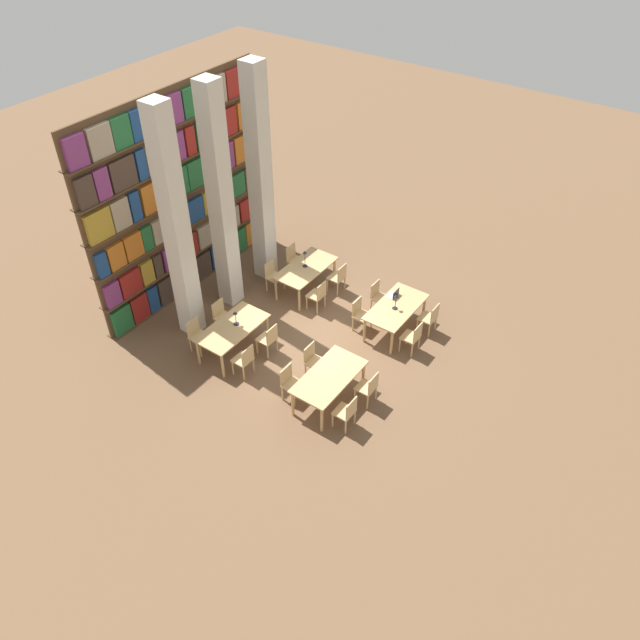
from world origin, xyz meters
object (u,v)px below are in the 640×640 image
object	(u,v)px
chair_6	(430,318)
chair_11	(222,315)
pillar_center	(221,202)
chair_0	(346,412)
chair_10	(268,338)
pillar_right	(260,179)
desk_lamp_0	(396,299)
reading_table_1	(396,309)
chair_8	(244,359)
laptop	(393,295)
chair_14	(338,277)
chair_12	(318,295)
chair_5	(360,314)
chair_13	(273,275)
chair_1	(291,382)
chair_9	(198,335)
reading_table_3	(306,270)
reading_table_2	(232,330)
chair_4	(413,337)
reading_table_0	(329,379)
desk_lamp_2	(305,256)
chair_7	(379,296)
chair_3	(314,360)
chair_15	(294,259)
chair_2	(368,387)
pillar_left	(176,229)
desk_lamp_1	(235,316)

from	to	relation	value
chair_6	chair_11	bearing A→B (deg)	124.46
pillar_center	chair_6	bearing A→B (deg)	-69.34
chair_0	chair_10	size ratio (longest dim) A/B	1.00
pillar_right	desk_lamp_0	distance (m)	4.72
reading_table_1	chair_8	world-z (taller)	chair_8
laptop	chair_14	bearing A→B (deg)	-96.10
chair_12	chair_5	bearing A→B (deg)	-90.56
laptop	chair_11	xyz separation A→B (m)	(-2.88, 3.31, -0.34)
pillar_center	chair_13	bearing A→B (deg)	-32.99
chair_1	chair_9	bearing A→B (deg)	-89.37
desk_lamp_0	reading_table_3	bearing A→B (deg)	87.19
pillar_right	reading_table_2	size ratio (longest dim) A/B	3.28
chair_14	chair_9	bearing A→B (deg)	159.45
chair_4	chair_9	world-z (taller)	same
chair_0	chair_5	size ratio (longest dim) A/B	1.00
chair_4	chair_8	world-z (taller)	same
reading_table_0	chair_12	distance (m)	3.31
chair_1	desk_lamp_0	world-z (taller)	desk_lamp_0
chair_6	desk_lamp_2	size ratio (longest dim) A/B	1.77
reading_table_3	chair_14	distance (m)	0.92
chair_7	desk_lamp_2	world-z (taller)	desk_lamp_2
chair_3	chair_15	distance (m)	4.19
chair_4	reading_table_3	bearing A→B (deg)	82.04
reading_table_2	reading_table_0	bearing A→B (deg)	-89.96
reading_table_0	chair_11	size ratio (longest dim) A/B	2.08
reading_table_1	chair_9	world-z (taller)	chair_9
pillar_right	desk_lamp_2	size ratio (longest dim) A/B	12.11
desk_lamp_0	chair_1	bearing A→B (deg)	167.14
chair_7	chair_10	xyz separation A→B (m)	(-2.98, 1.32, 0.00)
chair_10	chair_2	bearing A→B (deg)	-89.55
chair_0	chair_1	world-z (taller)	same
chair_10	chair_13	world-z (taller)	same
reading_table_2	chair_14	size ratio (longest dim) A/B	2.08
desk_lamp_0	laptop	size ratio (longest dim) A/B	1.36
chair_0	reading_table_2	xyz separation A→B (m)	(0.43, 3.61, 0.21)
chair_6	chair_10	world-z (taller)	same
chair_12	chair_13	world-z (taller)	same
chair_0	chair_4	xyz separation A→B (m)	(2.96, 0.02, 0.00)
pillar_center	chair_2	distance (m)	5.75
desk_lamp_2	chair_12	bearing A→B (deg)	-123.13
chair_4	chair_15	world-z (taller)	same
reading_table_0	chair_4	bearing A→B (deg)	-16.33
pillar_right	chair_15	size ratio (longest dim) A/B	6.83
pillar_center	chair_12	bearing A→B (deg)	-64.85
chair_9	chair_7	bearing A→B (deg)	143.83
chair_5	chair_9	world-z (taller)	same
chair_3	chair_4	xyz separation A→B (m)	(2.07, -1.50, 0.00)
pillar_left	desk_lamp_1	bearing A→B (deg)	-85.22
pillar_right	reading_table_2	world-z (taller)	pillar_right
chair_3	chair_13	distance (m)	3.55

